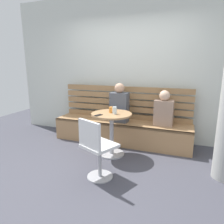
# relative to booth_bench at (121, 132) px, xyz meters

# --- Properties ---
(ground) EXTENTS (8.00, 8.00, 0.00)m
(ground) POSITION_rel_booth_bench_xyz_m (0.00, -1.20, -0.22)
(ground) COLOR #42424C
(back_wall) EXTENTS (5.20, 0.10, 2.90)m
(back_wall) POSITION_rel_booth_bench_xyz_m (0.00, 0.44, 1.23)
(back_wall) COLOR silver
(back_wall) RESTS_ON ground
(booth_bench) EXTENTS (2.70, 0.52, 0.44)m
(booth_bench) POSITION_rel_booth_bench_xyz_m (0.00, 0.00, 0.00)
(booth_bench) COLOR #A87C51
(booth_bench) RESTS_ON ground
(booth_backrest) EXTENTS (2.65, 0.04, 0.66)m
(booth_backrest) POSITION_rel_booth_bench_xyz_m (0.00, 0.24, 0.56)
(booth_backrest) COLOR #9A7249
(booth_backrest) RESTS_ON booth_bench
(cafe_table) EXTENTS (0.68, 0.68, 0.74)m
(cafe_table) POSITION_rel_booth_bench_xyz_m (0.02, -0.59, 0.30)
(cafe_table) COLOR #ADADB2
(cafe_table) RESTS_ON ground
(white_chair) EXTENTS (0.53, 0.53, 0.85)m
(white_chair) POSITION_rel_booth_bench_xyz_m (0.10, -1.39, 0.24)
(white_chair) COLOR #ADADB2
(white_chair) RESTS_ON ground
(person_adult) EXTENTS (0.34, 0.22, 0.75)m
(person_adult) POSITION_rel_booth_bench_xyz_m (-0.03, -0.02, 0.56)
(person_adult) COLOR #4C515B
(person_adult) RESTS_ON booth_bench
(person_child_left) EXTENTS (0.34, 0.22, 0.65)m
(person_child_left) POSITION_rel_booth_bench_xyz_m (0.80, 0.03, 0.50)
(person_child_left) COLOR #9E7F6B
(person_child_left) RESTS_ON booth_bench
(cup_tumbler_orange) EXTENTS (0.07, 0.07, 0.10)m
(cup_tumbler_orange) POSITION_rel_booth_bench_xyz_m (0.00, -0.55, 0.57)
(cup_tumbler_orange) COLOR orange
(cup_tumbler_orange) RESTS_ON cafe_table
(cup_glass_tall) EXTENTS (0.07, 0.07, 0.12)m
(cup_glass_tall) POSITION_rel_booth_bench_xyz_m (0.08, -0.62, 0.58)
(cup_glass_tall) COLOR silver
(cup_glass_tall) RESTS_ON cafe_table
(phone_on_table) EXTENTS (0.12, 0.16, 0.01)m
(phone_on_table) POSITION_rel_booth_bench_xyz_m (-0.13, -0.80, 0.52)
(phone_on_table) COLOR black
(phone_on_table) RESTS_ON cafe_table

